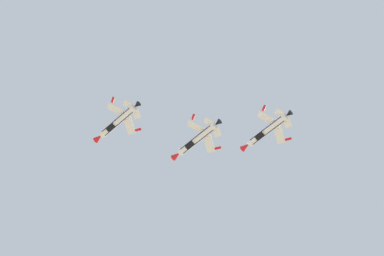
# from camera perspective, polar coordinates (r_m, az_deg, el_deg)

# --- Properties ---
(fighter_jet_lead) EXTENTS (11.88, 13.12, 5.17)m
(fighter_jet_lead) POSITION_cam_1_polar(r_m,az_deg,el_deg) (195.76, -5.32, 0.43)
(fighter_jet_lead) COLOR white
(fighter_jet_left_wing) EXTENTS (11.75, 13.12, 5.40)m
(fighter_jet_left_wing) POSITION_cam_1_polar(r_m,az_deg,el_deg) (192.03, 0.32, -0.83)
(fighter_jet_left_wing) COLOR white
(fighter_jet_right_wing) EXTENTS (11.71, 13.12, 5.45)m
(fighter_jet_right_wing) POSITION_cam_1_polar(r_m,az_deg,el_deg) (194.39, 5.30, -0.19)
(fighter_jet_right_wing) COLOR white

